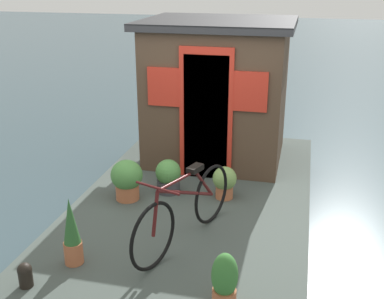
{
  "coord_description": "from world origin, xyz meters",
  "views": [
    {
      "loc": [
        -5.37,
        -1.25,
        3.17
      ],
      "look_at": [
        -0.2,
        0.0,
        1.16
      ],
      "focal_mm": 44.59,
      "sensor_mm": 36.0,
      "label": 1
    }
  ],
  "objects_px": {
    "houseboat_cabin": "(218,91)",
    "potted_plant_succulent": "(127,179)",
    "mooring_bollard": "(25,274)",
    "potted_plant_rosemary": "(225,280)",
    "bicycle": "(185,210)",
    "potted_plant_ivy": "(225,181)",
    "potted_plant_thyme": "(168,176)",
    "potted_plant_mint": "(72,233)"
  },
  "relations": [
    {
      "from": "houseboat_cabin",
      "to": "potted_plant_succulent",
      "type": "bearing_deg",
      "value": 154.62
    },
    {
      "from": "houseboat_cabin",
      "to": "mooring_bollard",
      "type": "bearing_deg",
      "value": 163.35
    },
    {
      "from": "potted_plant_succulent",
      "to": "potted_plant_rosemary",
      "type": "height_order",
      "value": "potted_plant_succulent"
    },
    {
      "from": "houseboat_cabin",
      "to": "mooring_bollard",
      "type": "relative_size",
      "value": 8.85
    },
    {
      "from": "potted_plant_rosemary",
      "to": "mooring_bollard",
      "type": "relative_size",
      "value": 2.09
    },
    {
      "from": "bicycle",
      "to": "mooring_bollard",
      "type": "xyz_separation_m",
      "value": [
        -1.07,
        1.22,
        -0.25
      ]
    },
    {
      "from": "mooring_bollard",
      "to": "bicycle",
      "type": "bearing_deg",
      "value": -48.72
    },
    {
      "from": "potted_plant_succulent",
      "to": "potted_plant_ivy",
      "type": "bearing_deg",
      "value": -74.86
    },
    {
      "from": "potted_plant_succulent",
      "to": "potted_plant_thyme",
      "type": "distance_m",
      "value": 0.55
    },
    {
      "from": "potted_plant_thyme",
      "to": "mooring_bollard",
      "type": "height_order",
      "value": "potted_plant_thyme"
    },
    {
      "from": "houseboat_cabin",
      "to": "potted_plant_rosemary",
      "type": "relative_size",
      "value": 4.24
    },
    {
      "from": "bicycle",
      "to": "potted_plant_succulent",
      "type": "distance_m",
      "value": 1.26
    },
    {
      "from": "potted_plant_mint",
      "to": "mooring_bollard",
      "type": "distance_m",
      "value": 0.55
    },
    {
      "from": "mooring_bollard",
      "to": "potted_plant_rosemary",
      "type": "bearing_deg",
      "value": -84.31
    },
    {
      "from": "houseboat_cabin",
      "to": "potted_plant_ivy",
      "type": "distance_m",
      "value": 1.65
    },
    {
      "from": "potted_plant_mint",
      "to": "potted_plant_thyme",
      "type": "height_order",
      "value": "potted_plant_mint"
    },
    {
      "from": "houseboat_cabin",
      "to": "potted_plant_rosemary",
      "type": "xyz_separation_m",
      "value": [
        -3.42,
        -0.72,
        -0.8
      ]
    },
    {
      "from": "mooring_bollard",
      "to": "potted_plant_mint",
      "type": "bearing_deg",
      "value": -29.64
    },
    {
      "from": "bicycle",
      "to": "potted_plant_succulent",
      "type": "relative_size",
      "value": 3.24
    },
    {
      "from": "potted_plant_mint",
      "to": "potted_plant_rosemary",
      "type": "bearing_deg",
      "value": -99.83
    },
    {
      "from": "potted_plant_mint",
      "to": "potted_plant_thyme",
      "type": "bearing_deg",
      "value": -14.4
    },
    {
      "from": "potted_plant_mint",
      "to": "potted_plant_ivy",
      "type": "distance_m",
      "value": 2.13
    },
    {
      "from": "potted_plant_ivy",
      "to": "mooring_bollard",
      "type": "distance_m",
      "value": 2.64
    },
    {
      "from": "bicycle",
      "to": "potted_plant_thyme",
      "type": "bearing_deg",
      "value": 24.33
    },
    {
      "from": "potted_plant_succulent",
      "to": "mooring_bollard",
      "type": "xyz_separation_m",
      "value": [
        -1.89,
        0.27,
        -0.15
      ]
    },
    {
      "from": "potted_plant_mint",
      "to": "potted_plant_ivy",
      "type": "bearing_deg",
      "value": -34.02
    },
    {
      "from": "potted_plant_succulent",
      "to": "potted_plant_mint",
      "type": "distance_m",
      "value": 1.44
    },
    {
      "from": "potted_plant_ivy",
      "to": "mooring_bollard",
      "type": "relative_size",
      "value": 1.74
    },
    {
      "from": "bicycle",
      "to": "mooring_bollard",
      "type": "height_order",
      "value": "bicycle"
    },
    {
      "from": "potted_plant_thyme",
      "to": "potted_plant_rosemary",
      "type": "bearing_deg",
      "value": -151.77
    },
    {
      "from": "potted_plant_succulent",
      "to": "potted_plant_ivy",
      "type": "relative_size",
      "value": 1.24
    },
    {
      "from": "bicycle",
      "to": "potted_plant_succulent",
      "type": "xyz_separation_m",
      "value": [
        0.82,
        0.96,
        -0.1
      ]
    },
    {
      "from": "potted_plant_rosemary",
      "to": "potted_plant_mint",
      "type": "bearing_deg",
      "value": 80.17
    },
    {
      "from": "bicycle",
      "to": "potted_plant_rosemary",
      "type": "xyz_separation_m",
      "value": [
        -0.89,
        -0.58,
        -0.14
      ]
    },
    {
      "from": "houseboat_cabin",
      "to": "potted_plant_mint",
      "type": "relative_size",
      "value": 3.02
    },
    {
      "from": "potted_plant_ivy",
      "to": "potted_plant_rosemary",
      "type": "height_order",
      "value": "potted_plant_rosemary"
    },
    {
      "from": "houseboat_cabin",
      "to": "potted_plant_succulent",
      "type": "distance_m",
      "value": 2.04
    },
    {
      "from": "potted_plant_succulent",
      "to": "mooring_bollard",
      "type": "distance_m",
      "value": 1.91
    },
    {
      "from": "bicycle",
      "to": "potted_plant_mint",
      "type": "xyz_separation_m",
      "value": [
        -0.63,
        0.97,
        -0.05
      ]
    },
    {
      "from": "houseboat_cabin",
      "to": "potted_plant_ivy",
      "type": "relative_size",
      "value": 5.1
    },
    {
      "from": "potted_plant_ivy",
      "to": "potted_plant_mint",
      "type": "bearing_deg",
      "value": 145.98
    },
    {
      "from": "mooring_bollard",
      "to": "potted_plant_succulent",
      "type": "bearing_deg",
      "value": -8.01
    }
  ]
}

